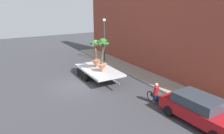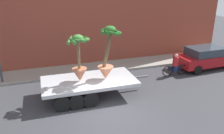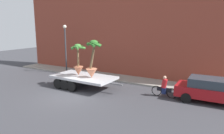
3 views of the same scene
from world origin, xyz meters
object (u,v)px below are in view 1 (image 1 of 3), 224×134
parked_car (199,109)px  street_lamp (104,34)px  flatbed_trailer (98,71)px  potted_palm_middle (96,55)px  potted_palm_rear (102,57)px  cyclist (156,95)px

parked_car → street_lamp: 14.22m
flatbed_trailer → street_lamp: 6.10m
flatbed_trailer → potted_palm_middle: 1.43m
potted_palm_rear → cyclist: potted_palm_rear is taller
cyclist → flatbed_trailer: bearing=-169.8°
parked_car → flatbed_trailer: bearing=-169.7°
flatbed_trailer → parked_car: parked_car is taller
potted_palm_middle → cyclist: size_ratio=1.37×
flatbed_trailer → street_lamp: (-4.57, 3.21, 2.47)m
potted_palm_rear → potted_palm_middle: bearing=174.6°
cyclist → street_lamp: bearing=169.4°
flatbed_trailer → cyclist: size_ratio=3.30×
potted_palm_rear → potted_palm_middle: 1.51m
cyclist → parked_car: size_ratio=0.40×
flatbed_trailer → cyclist: 6.51m
flatbed_trailer → street_lamp: size_ratio=1.26×
potted_palm_middle → street_lamp: street_lamp is taller
parked_car → street_lamp: bearing=173.8°
cyclist → potted_palm_middle: bearing=-170.1°
flatbed_trailer → cyclist: (6.41, 1.15, -0.09)m
potted_palm_rear → street_lamp: bearing=149.9°
potted_palm_rear → street_lamp: (-5.80, 3.36, 0.95)m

